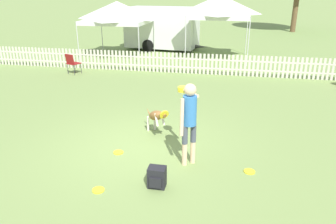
{
  "coord_description": "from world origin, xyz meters",
  "views": [
    {
      "loc": [
        1.93,
        -6.67,
        3.5
      ],
      "look_at": [
        0.58,
        0.19,
        0.84
      ],
      "focal_mm": 35.0,
      "sensor_mm": 36.0,
      "label": 1
    }
  ],
  "objects_px": {
    "leaping_dog": "(157,116)",
    "folding_chair_blue_left": "(72,62)",
    "equipment_trailer": "(162,27)",
    "backpack_on_grass": "(157,177)",
    "frisbee_near_dog": "(98,190)",
    "canopy_tent_secondary": "(117,12)",
    "handler_person": "(189,114)",
    "frisbee_midfield": "(118,152)",
    "canopy_tent_main": "(220,7)",
    "frisbee_near_handler": "(249,171)"
  },
  "relations": [
    {
      "from": "folding_chair_blue_left",
      "to": "canopy_tent_secondary",
      "type": "height_order",
      "value": "canopy_tent_secondary"
    },
    {
      "from": "frisbee_midfield",
      "to": "frisbee_near_handler",
      "type": "bearing_deg",
      "value": -5.3
    },
    {
      "from": "leaping_dog",
      "to": "equipment_trailer",
      "type": "relative_size",
      "value": 0.2
    },
    {
      "from": "canopy_tent_secondary",
      "to": "backpack_on_grass",
      "type": "bearing_deg",
      "value": -67.73
    },
    {
      "from": "backpack_on_grass",
      "to": "folding_chair_blue_left",
      "type": "height_order",
      "value": "folding_chair_blue_left"
    },
    {
      "from": "backpack_on_grass",
      "to": "canopy_tent_main",
      "type": "distance_m",
      "value": 12.4
    },
    {
      "from": "handler_person",
      "to": "frisbee_midfield",
      "type": "relative_size",
      "value": 7.67
    },
    {
      "from": "leaping_dog",
      "to": "frisbee_near_handler",
      "type": "bearing_deg",
      "value": 110.75
    },
    {
      "from": "frisbee_near_handler",
      "to": "frisbee_midfield",
      "type": "relative_size",
      "value": 1.0
    },
    {
      "from": "frisbee_near_dog",
      "to": "canopy_tent_main",
      "type": "bearing_deg",
      "value": 83.32
    },
    {
      "from": "canopy_tent_secondary",
      "to": "handler_person",
      "type": "bearing_deg",
      "value": -63.9
    },
    {
      "from": "frisbee_near_dog",
      "to": "canopy_tent_main",
      "type": "xyz_separation_m",
      "value": [
        1.46,
        12.49,
        2.61
      ]
    },
    {
      "from": "canopy_tent_secondary",
      "to": "equipment_trailer",
      "type": "distance_m",
      "value": 3.45
    },
    {
      "from": "handler_person",
      "to": "frisbee_near_dog",
      "type": "height_order",
      "value": "handler_person"
    },
    {
      "from": "frisbee_near_dog",
      "to": "handler_person",
      "type": "bearing_deg",
      "value": 42.79
    },
    {
      "from": "frisbee_midfield",
      "to": "canopy_tent_secondary",
      "type": "height_order",
      "value": "canopy_tent_secondary"
    },
    {
      "from": "frisbee_near_dog",
      "to": "canopy_tent_secondary",
      "type": "xyz_separation_m",
      "value": [
        -3.76,
        12.05,
        2.29
      ]
    },
    {
      "from": "backpack_on_grass",
      "to": "canopy_tent_main",
      "type": "height_order",
      "value": "canopy_tent_main"
    },
    {
      "from": "leaping_dog",
      "to": "frisbee_near_handler",
      "type": "distance_m",
      "value": 2.69
    },
    {
      "from": "handler_person",
      "to": "leaping_dog",
      "type": "bearing_deg",
      "value": 90.46
    },
    {
      "from": "frisbee_midfield",
      "to": "backpack_on_grass",
      "type": "xyz_separation_m",
      "value": [
        1.16,
        -1.14,
        0.19
      ]
    },
    {
      "from": "handler_person",
      "to": "frisbee_near_handler",
      "type": "relative_size",
      "value": 7.67
    },
    {
      "from": "folding_chair_blue_left",
      "to": "leaping_dog",
      "type": "bearing_deg",
      "value": 154.31
    },
    {
      "from": "handler_person",
      "to": "folding_chair_blue_left",
      "type": "distance_m",
      "value": 8.89
    },
    {
      "from": "frisbee_near_dog",
      "to": "equipment_trailer",
      "type": "xyz_separation_m",
      "value": [
        -1.97,
        14.82,
        1.27
      ]
    },
    {
      "from": "canopy_tent_secondary",
      "to": "leaping_dog",
      "type": "bearing_deg",
      "value": -65.71
    },
    {
      "from": "leaping_dog",
      "to": "equipment_trailer",
      "type": "bearing_deg",
      "value": -116.27
    },
    {
      "from": "frisbee_near_handler",
      "to": "leaping_dog",
      "type": "bearing_deg",
      "value": 148.47
    },
    {
      "from": "handler_person",
      "to": "frisbee_near_handler",
      "type": "bearing_deg",
      "value": -44.51
    },
    {
      "from": "canopy_tent_main",
      "to": "canopy_tent_secondary",
      "type": "xyz_separation_m",
      "value": [
        -5.23,
        -0.44,
        -0.32
      ]
    },
    {
      "from": "leaping_dog",
      "to": "backpack_on_grass",
      "type": "xyz_separation_m",
      "value": [
        0.53,
        -2.25,
        -0.32
      ]
    },
    {
      "from": "backpack_on_grass",
      "to": "equipment_trailer",
      "type": "height_order",
      "value": "equipment_trailer"
    },
    {
      "from": "frisbee_near_handler",
      "to": "equipment_trailer",
      "type": "bearing_deg",
      "value": 109.16
    },
    {
      "from": "canopy_tent_secondary",
      "to": "frisbee_near_handler",
      "type": "bearing_deg",
      "value": -58.98
    },
    {
      "from": "leaping_dog",
      "to": "folding_chair_blue_left",
      "type": "bearing_deg",
      "value": -85.1
    },
    {
      "from": "frisbee_midfield",
      "to": "leaping_dog",
      "type": "bearing_deg",
      "value": 60.24
    },
    {
      "from": "equipment_trailer",
      "to": "folding_chair_blue_left",
      "type": "bearing_deg",
      "value": -103.15
    },
    {
      "from": "frisbee_near_dog",
      "to": "folding_chair_blue_left",
      "type": "height_order",
      "value": "folding_chair_blue_left"
    },
    {
      "from": "handler_person",
      "to": "equipment_trailer",
      "type": "height_order",
      "value": "equipment_trailer"
    },
    {
      "from": "folding_chair_blue_left",
      "to": "equipment_trailer",
      "type": "xyz_separation_m",
      "value": [
        2.47,
        6.85,
        0.76
      ]
    },
    {
      "from": "folding_chair_blue_left",
      "to": "canopy_tent_secondary",
      "type": "relative_size",
      "value": 0.28
    },
    {
      "from": "leaping_dog",
      "to": "frisbee_near_dog",
      "type": "bearing_deg",
      "value": 41.2
    },
    {
      "from": "canopy_tent_secondary",
      "to": "canopy_tent_main",
      "type": "bearing_deg",
      "value": 4.81
    },
    {
      "from": "leaping_dog",
      "to": "folding_chair_blue_left",
      "type": "xyz_separation_m",
      "value": [
        -4.95,
        5.38,
        0.01
      ]
    },
    {
      "from": "handler_person",
      "to": "frisbee_midfield",
      "type": "height_order",
      "value": "handler_person"
    },
    {
      "from": "frisbee_near_handler",
      "to": "backpack_on_grass",
      "type": "relative_size",
      "value": 0.57
    },
    {
      "from": "frisbee_near_dog",
      "to": "frisbee_midfield",
      "type": "distance_m",
      "value": 1.48
    },
    {
      "from": "frisbee_near_dog",
      "to": "frisbee_near_handler",
      "type": "bearing_deg",
      "value": 23.7
    },
    {
      "from": "leaping_dog",
      "to": "canopy_tent_secondary",
      "type": "distance_m",
      "value": 10.53
    },
    {
      "from": "handler_person",
      "to": "canopy_tent_main",
      "type": "height_order",
      "value": "canopy_tent_main"
    }
  ]
}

